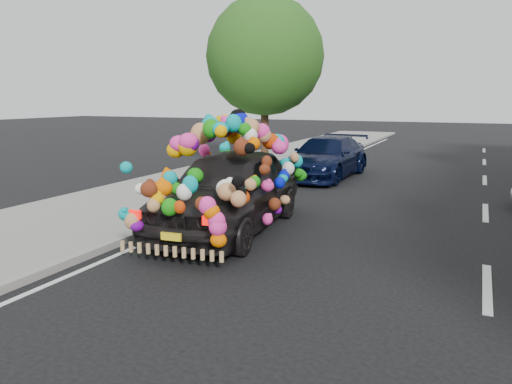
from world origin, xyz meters
TOP-DOWN VIEW (x-y plane):
  - ground at (0.00, 0.00)m, footprint 100.00×100.00m
  - sidewalk at (-4.30, 0.00)m, footprint 4.00×60.00m
  - kerb at (-2.35, 0.00)m, footprint 0.15×60.00m
  - lane_markings at (3.60, 0.00)m, footprint 6.00×50.00m
  - tree_near_sidewalk at (-3.80, 9.50)m, footprint 4.20×4.20m
  - plush_art_car at (-1.07, 1.33)m, footprint 2.69×5.09m
  - navy_sedan at (-1.19, 8.51)m, footprint 2.09×4.66m

SIDE VIEW (x-z plane):
  - ground at x=0.00m, z-range 0.00..0.00m
  - lane_markings at x=3.60m, z-range 0.00..0.01m
  - sidewalk at x=-4.30m, z-range 0.00..0.12m
  - kerb at x=-2.35m, z-range 0.00..0.13m
  - navy_sedan at x=-1.19m, z-range 0.00..1.33m
  - plush_art_car at x=-1.07m, z-range 0.03..2.28m
  - tree_near_sidewalk at x=-3.80m, z-range 0.96..7.09m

